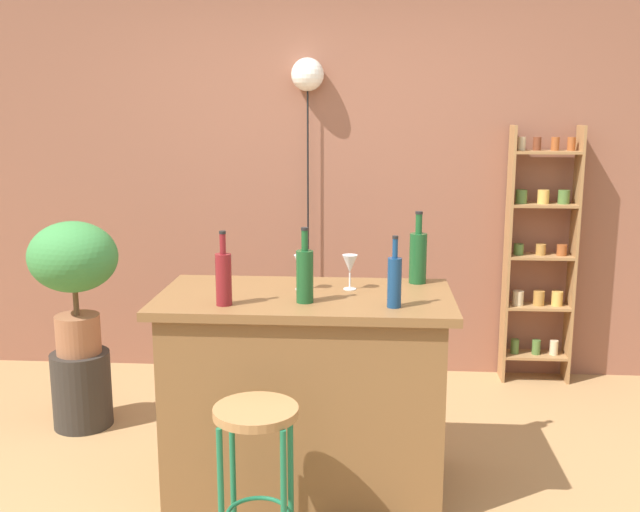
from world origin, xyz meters
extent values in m
cube|color=#8C5642|center=(0.00, 1.95, 1.40)|extent=(6.40, 0.10, 2.80)
cube|color=brown|center=(0.00, 0.30, 0.45)|extent=(1.23, 0.65, 0.90)
cube|color=brown|center=(0.00, 0.30, 0.92)|extent=(1.34, 0.71, 0.04)
cylinder|color=#196642|center=(-0.25, -0.44, 0.31)|extent=(0.02, 0.02, 0.62)
cylinder|color=#196642|center=(-0.02, -0.44, 0.31)|extent=(0.02, 0.02, 0.62)
cylinder|color=#196642|center=(-0.25, -0.21, 0.31)|extent=(0.02, 0.02, 0.62)
cylinder|color=#196642|center=(-0.02, -0.21, 0.31)|extent=(0.02, 0.02, 0.62)
cylinder|color=#9E7042|center=(-0.13, -0.33, 0.64)|extent=(0.33, 0.33, 0.03)
cube|color=#9E7042|center=(1.18, 1.79, 0.83)|extent=(0.02, 0.18, 1.67)
cube|color=#9E7042|center=(1.59, 1.79, 0.83)|extent=(0.02, 0.18, 1.67)
cube|color=#9E7042|center=(1.38, 1.79, 0.17)|extent=(0.40, 0.18, 0.02)
cylinder|color=#4C7033|center=(1.26, 1.79, 0.22)|extent=(0.05, 0.05, 0.10)
cylinder|color=#4C7033|center=(1.39, 1.78, 0.22)|extent=(0.05, 0.05, 0.10)
cylinder|color=beige|center=(1.51, 1.78, 0.22)|extent=(0.05, 0.05, 0.10)
cube|color=#9E7042|center=(1.38, 1.79, 0.50)|extent=(0.40, 0.18, 0.02)
cylinder|color=beige|center=(1.26, 1.78, 0.56)|extent=(0.07, 0.07, 0.10)
cylinder|color=#AD7A38|center=(1.39, 1.79, 0.56)|extent=(0.07, 0.07, 0.10)
cylinder|color=gold|center=(1.51, 1.79, 0.56)|extent=(0.07, 0.07, 0.10)
cube|color=#9E7042|center=(1.38, 1.79, 0.83)|extent=(0.40, 0.18, 0.02)
cylinder|color=#4C7033|center=(1.25, 1.80, 0.88)|extent=(0.06, 0.06, 0.07)
cylinder|color=#AD7A38|center=(1.39, 1.80, 0.88)|extent=(0.06, 0.06, 0.07)
cylinder|color=#994C23|center=(1.52, 1.79, 0.88)|extent=(0.06, 0.06, 0.07)
cube|color=#9E7042|center=(1.38, 1.79, 1.17)|extent=(0.40, 0.18, 0.02)
cylinder|color=#4C7033|center=(1.25, 1.79, 1.22)|extent=(0.07, 0.07, 0.09)
cylinder|color=gold|center=(1.38, 1.79, 1.22)|extent=(0.07, 0.07, 0.09)
cylinder|color=#4C7033|center=(1.51, 1.79, 1.22)|extent=(0.07, 0.07, 0.09)
cube|color=#9E7042|center=(1.38, 1.79, 1.50)|extent=(0.40, 0.18, 0.02)
cylinder|color=beige|center=(1.23, 1.80, 1.55)|extent=(0.05, 0.05, 0.08)
cylinder|color=brown|center=(1.33, 1.80, 1.55)|extent=(0.05, 0.05, 0.08)
cylinder|color=#994C23|center=(1.44, 1.80, 1.55)|extent=(0.05, 0.05, 0.08)
cylinder|color=#994C23|center=(1.54, 1.80, 1.55)|extent=(0.05, 0.05, 0.08)
cylinder|color=#2D2823|center=(-1.32, 0.88, 0.21)|extent=(0.33, 0.33, 0.43)
cylinder|color=#935B3D|center=(-1.32, 0.88, 0.54)|extent=(0.24, 0.24, 0.22)
cylinder|color=brown|center=(-1.32, 0.88, 0.73)|extent=(0.03, 0.03, 0.16)
ellipsoid|color=#387F3D|center=(-1.32, 0.88, 0.98)|extent=(0.49, 0.44, 0.39)
cylinder|color=navy|center=(0.40, 0.11, 1.05)|extent=(0.06, 0.06, 0.21)
cylinder|color=navy|center=(0.40, 0.11, 1.19)|extent=(0.02, 0.02, 0.08)
cylinder|color=black|center=(0.40, 0.11, 1.24)|extent=(0.03, 0.03, 0.01)
cylinder|color=#194C23|center=(0.01, 0.16, 1.05)|extent=(0.08, 0.08, 0.23)
cylinder|color=#194C23|center=(0.01, 0.16, 1.21)|extent=(0.03, 0.03, 0.09)
cylinder|color=black|center=(0.01, 0.16, 1.26)|extent=(0.03, 0.03, 0.01)
cylinder|color=#194C23|center=(0.52, 0.56, 1.06)|extent=(0.08, 0.08, 0.24)
cylinder|color=#194C23|center=(0.52, 0.56, 1.23)|extent=(0.03, 0.03, 0.09)
cylinder|color=black|center=(0.52, 0.56, 1.28)|extent=(0.04, 0.04, 0.01)
cylinder|color=maroon|center=(-0.33, 0.09, 1.05)|extent=(0.07, 0.07, 0.22)
cylinder|color=maroon|center=(-0.33, 0.09, 1.21)|extent=(0.03, 0.03, 0.09)
cylinder|color=black|center=(-0.33, 0.09, 1.26)|extent=(0.03, 0.03, 0.01)
cylinder|color=silver|center=(0.20, 0.41, 0.94)|extent=(0.06, 0.06, 0.00)
cylinder|color=silver|center=(0.20, 0.41, 0.98)|extent=(0.01, 0.01, 0.08)
cone|color=silver|center=(0.20, 0.41, 1.06)|extent=(0.07, 0.07, 0.08)
cylinder|color=silver|center=(-0.02, 0.39, 0.94)|extent=(0.06, 0.06, 0.00)
cylinder|color=silver|center=(-0.02, 0.39, 0.98)|extent=(0.01, 0.01, 0.08)
cone|color=silver|center=(-0.02, 0.39, 1.06)|extent=(0.07, 0.07, 0.08)
cylinder|color=black|center=(-0.12, 1.84, 0.99)|extent=(0.01, 0.01, 1.98)
sphere|color=white|center=(-0.12, 1.84, 1.98)|extent=(0.21, 0.21, 0.21)
camera|label=1|loc=(0.29, -2.92, 1.77)|focal=41.15mm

